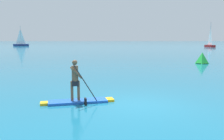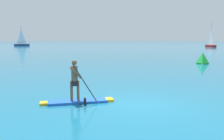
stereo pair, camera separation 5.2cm
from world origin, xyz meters
The scene contains 5 objects.
ground centered at (0.00, 0.00, 0.00)m, with size 440.00×440.00×0.00m, color #196B8C.
paddleboarder_mid_center centered at (-2.39, 0.30, 0.39)m, with size 2.97×1.16×1.79m.
race_marker_buoy centered at (8.58, 15.57, 0.51)m, with size 1.27×1.27×1.16m.
sailboat_left_horizon centered at (-30.57, 74.82, 0.83)m, with size 5.11×3.35×6.75m.
sailboat_right_horizon centered at (29.22, 62.99, 0.98)m, with size 1.63×4.52×7.45m.
Camera 2 is at (-1.12, -9.41, 2.59)m, focal length 39.32 mm.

